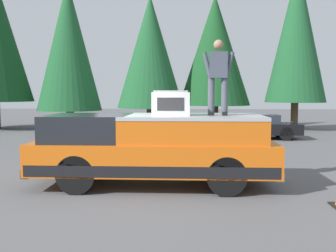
% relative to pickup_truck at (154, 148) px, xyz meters
% --- Properties ---
extents(ground_plane, '(90.00, 90.00, 0.00)m').
position_rel_pickup_truck_xyz_m(ground_plane, '(-0.21, 0.79, -0.87)').
color(ground_plane, '#565659').
extents(pickup_truck, '(2.01, 5.54, 1.65)m').
position_rel_pickup_truck_xyz_m(pickup_truck, '(0.00, 0.00, 0.00)').
color(pickup_truck, orange).
rests_on(pickup_truck, ground).
extents(compressor_unit, '(0.65, 0.84, 0.56)m').
position_rel_pickup_truck_xyz_m(compressor_unit, '(-0.15, -0.40, 1.05)').
color(compressor_unit, silver).
rests_on(compressor_unit, pickup_truck).
extents(person_on_truck_bed, '(0.29, 0.72, 1.69)m').
position_rel_pickup_truck_xyz_m(person_on_truck_bed, '(-0.09, -1.45, 1.68)').
color(person_on_truck_bed, '#4C515B').
rests_on(person_on_truck_bed, pickup_truck).
extents(parked_car_black, '(1.64, 4.10, 1.16)m').
position_rel_pickup_truck_xyz_m(parked_car_black, '(9.49, -4.03, -0.29)').
color(parked_car_black, black).
rests_on(parked_car_black, ground).
extents(conifer_far_left, '(3.48, 3.48, 9.60)m').
position_rel_pickup_truck_xyz_m(conifer_far_left, '(14.06, -7.08, 4.73)').
color(conifer_far_left, '#4C3826').
rests_on(conifer_far_left, ground).
extents(conifer_left, '(4.30, 4.30, 8.03)m').
position_rel_pickup_truck_xyz_m(conifer_left, '(14.65, -2.41, 3.85)').
color(conifer_left, '#4C3826').
rests_on(conifer_left, ground).
extents(conifer_center_left, '(3.83, 3.83, 7.75)m').
position_rel_pickup_truck_xyz_m(conifer_center_left, '(13.37, 1.37, 3.65)').
color(conifer_center_left, '#4C3826').
rests_on(conifer_center_left, ground).
extents(conifer_center_right, '(3.86, 3.86, 8.91)m').
position_rel_pickup_truck_xyz_m(conifer_center_right, '(14.09, 6.35, 4.14)').
color(conifer_center_right, '#4C3826').
rests_on(conifer_center_right, ground).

